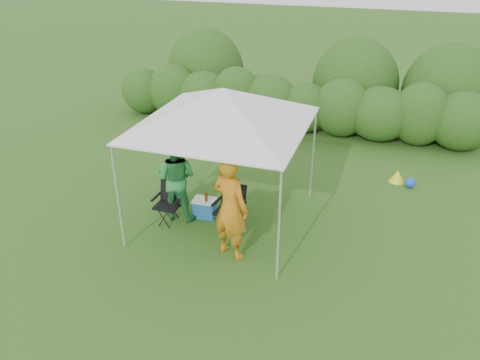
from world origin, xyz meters
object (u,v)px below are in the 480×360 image
(chair_right, at_px, (231,205))
(woman, at_px, (176,178))
(man, at_px, (230,208))
(chair_left, at_px, (169,199))
(canopy, at_px, (223,107))
(cooler, at_px, (205,208))

(chair_right, relative_size, woman, 0.52)
(man, distance_m, woman, 1.78)
(chair_left, bearing_deg, canopy, 20.05)
(canopy, height_order, man, canopy)
(cooler, bearing_deg, woman, -167.52)
(canopy, xyz_separation_m, woman, (-1.00, -0.15, -1.56))
(canopy, relative_size, chair_left, 3.55)
(canopy, bearing_deg, chair_left, -161.58)
(woman, distance_m, cooler, 0.90)
(man, bearing_deg, woman, -11.49)
(woman, bearing_deg, man, 147.36)
(canopy, distance_m, cooler, 2.31)
(canopy, bearing_deg, man, -64.71)
(chair_left, distance_m, woman, 0.47)
(woman, bearing_deg, cooler, -164.77)
(canopy, height_order, chair_left, canopy)
(canopy, xyz_separation_m, chair_left, (-1.08, -0.36, -1.97))
(man, bearing_deg, chair_left, -4.07)
(canopy, relative_size, man, 1.54)
(chair_right, height_order, chair_left, chair_right)
(woman, bearing_deg, canopy, -172.49)
(chair_left, bearing_deg, woman, 70.17)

